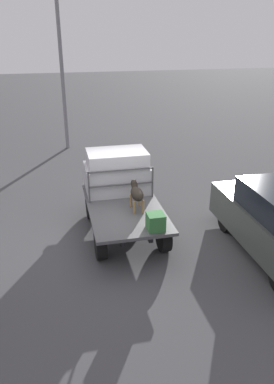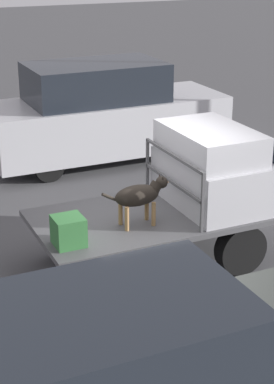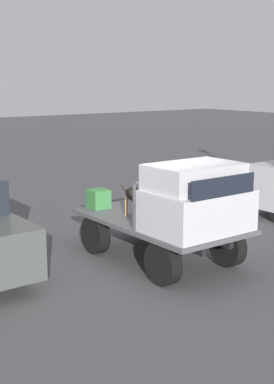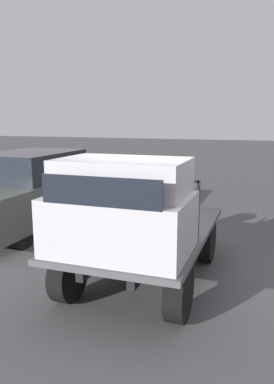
% 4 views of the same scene
% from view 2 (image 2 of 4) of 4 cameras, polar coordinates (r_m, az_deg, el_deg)
% --- Properties ---
extents(ground_plane, '(80.00, 80.00, 0.00)m').
position_cam_2_polar(ground_plane, '(9.68, 1.22, -6.37)').
color(ground_plane, '#474749').
extents(flatbed_truck, '(3.42, 1.87, 0.81)m').
position_cam_2_polar(flatbed_truck, '(9.42, 1.25, -3.27)').
color(flatbed_truck, black).
rests_on(flatbed_truck, ground).
extents(truck_cab, '(1.25, 1.75, 1.18)m').
position_cam_2_polar(truck_cab, '(9.58, 6.75, 2.13)').
color(truck_cab, '#B7B7BC').
rests_on(truck_cab, flatbed_truck).
extents(truck_headboard, '(0.04, 1.75, 0.86)m').
position_cam_2_polar(truck_headboard, '(9.26, 3.22, 1.64)').
color(truck_headboard, '#4C4C4F').
rests_on(truck_headboard, flatbed_truck).
extents(dog, '(1.02, 0.30, 0.70)m').
position_cam_2_polar(dog, '(8.81, 0.29, -0.29)').
color(dog, '#9E7547').
rests_on(dog, flatbed_truck).
extents(cargo_crate, '(0.39, 0.39, 0.39)m').
position_cam_2_polar(cargo_crate, '(8.37, -6.11, -3.47)').
color(cargo_crate, '#337038').
rests_on(cargo_crate, flatbed_truck).
extents(parked_sedan, '(4.24, 1.76, 1.73)m').
position_cam_2_polar(parked_sedan, '(5.92, -0.73, -16.68)').
color(parked_sedan, black).
rests_on(parked_sedan, ground).
extents(parked_pickup_far, '(5.16, 1.89, 2.14)m').
position_cam_2_polar(parked_pickup_far, '(13.93, -2.92, 6.96)').
color(parked_pickup_far, black).
rests_on(parked_pickup_far, ground).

